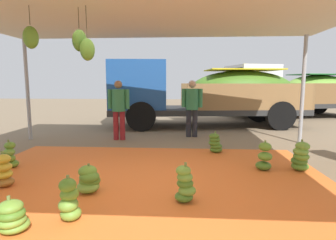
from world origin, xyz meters
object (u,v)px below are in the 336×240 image
at_px(cargo_truck_main, 203,92).
at_px(worker_0, 192,104).
at_px(banana_bunch_8, 10,156).
at_px(cargo_truck_far, 293,91).
at_px(banana_bunch_1, 12,218).
at_px(banana_bunch_5, 264,157).
at_px(banana_bunch_7, 89,180).
at_px(banana_bunch_4, 301,157).
at_px(worker_1, 119,106).
at_px(banana_bunch_0, 215,143).
at_px(banana_bunch_9, 69,201).
at_px(banana_bunch_3, 4,172).
at_px(banana_bunch_6, 185,185).

xyz_separation_m(cargo_truck_main, worker_0, (-0.46, -2.13, -0.29)).
distance_m(banana_bunch_8, cargo_truck_far, 11.99).
relative_size(banana_bunch_1, banana_bunch_5, 0.76).
bearing_deg(cargo_truck_main, banana_bunch_7, -107.59).
height_order(banana_bunch_4, worker_1, worker_1).
distance_m(banana_bunch_7, cargo_truck_main, 6.96).
xyz_separation_m(banana_bunch_0, banana_bunch_7, (-2.12, -2.50, -0.02)).
height_order(cargo_truck_far, worker_1, cargo_truck_far).
bearing_deg(banana_bunch_0, banana_bunch_4, -41.35).
xyz_separation_m(banana_bunch_1, worker_1, (-0.04, 5.01, 0.80)).
relative_size(banana_bunch_0, worker_1, 0.30).
height_order(banana_bunch_0, banana_bunch_8, banana_bunch_8).
distance_m(banana_bunch_9, cargo_truck_far, 12.28).
bearing_deg(banana_bunch_4, cargo_truck_far, 70.82).
height_order(banana_bunch_3, banana_bunch_6, banana_bunch_3).
bearing_deg(worker_0, banana_bunch_1, -110.18).
xyz_separation_m(banana_bunch_3, banana_bunch_4, (4.94, 1.12, 0.01)).
bearing_deg(banana_bunch_3, banana_bunch_7, -5.02).
relative_size(worker_0, worker_1, 1.01).
bearing_deg(banana_bunch_5, banana_bunch_7, -156.57).
bearing_deg(banana_bunch_8, banana_bunch_6, -21.09).
height_order(banana_bunch_4, banana_bunch_6, banana_bunch_4).
height_order(banana_bunch_6, banana_bunch_7, banana_bunch_6).
bearing_deg(worker_1, banana_bunch_0, -27.45).
xyz_separation_m(banana_bunch_4, banana_bunch_7, (-3.55, -1.24, -0.07)).
relative_size(banana_bunch_3, banana_bunch_8, 1.04).
xyz_separation_m(banana_bunch_0, banana_bunch_6, (-0.69, -2.72, 0.02)).
bearing_deg(banana_bunch_7, banana_bunch_1, -110.66).
distance_m(banana_bunch_5, cargo_truck_far, 9.12).
bearing_deg(banana_bunch_7, worker_0, 69.94).
height_order(cargo_truck_main, worker_1, cargo_truck_main).
bearing_deg(cargo_truck_far, cargo_truck_main, -145.21).
distance_m(banana_bunch_1, banana_bunch_5, 4.12).
xyz_separation_m(banana_bunch_5, cargo_truck_main, (-0.83, 5.29, 1.03)).
bearing_deg(banana_bunch_3, banana_bunch_5, 14.82).
relative_size(banana_bunch_4, cargo_truck_main, 0.08).
distance_m(banana_bunch_4, cargo_truck_main, 5.60).
bearing_deg(worker_0, banana_bunch_8, -136.56).
distance_m(banana_bunch_0, worker_0, 2.12).
xyz_separation_m(banana_bunch_1, banana_bunch_7, (0.44, 1.16, 0.02)).
bearing_deg(banana_bunch_4, banana_bunch_8, -178.22).
bearing_deg(banana_bunch_0, cargo_truck_main, 90.63).
bearing_deg(banana_bunch_9, banana_bunch_7, 94.67).
bearing_deg(worker_1, banana_bunch_5, -37.51).
xyz_separation_m(banana_bunch_0, banana_bunch_9, (-2.05, -3.35, 0.03)).
height_order(banana_bunch_3, worker_0, worker_0).
relative_size(banana_bunch_6, banana_bunch_9, 0.98).
xyz_separation_m(banana_bunch_1, worker_0, (2.05, 5.57, 0.81)).
bearing_deg(banana_bunch_5, banana_bunch_6, -134.96).
xyz_separation_m(banana_bunch_5, worker_1, (-3.38, 2.59, 0.74)).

